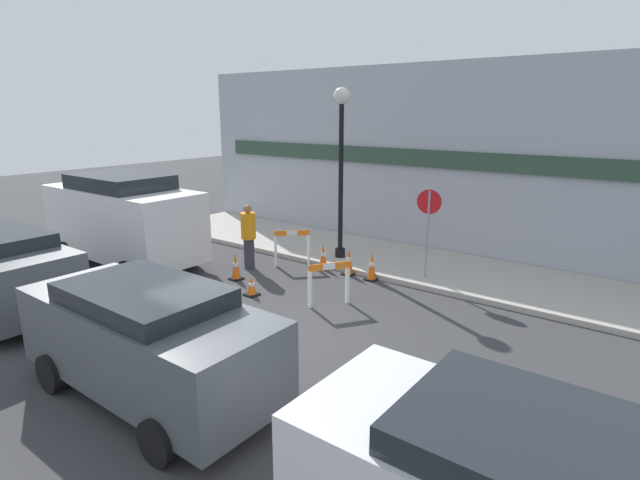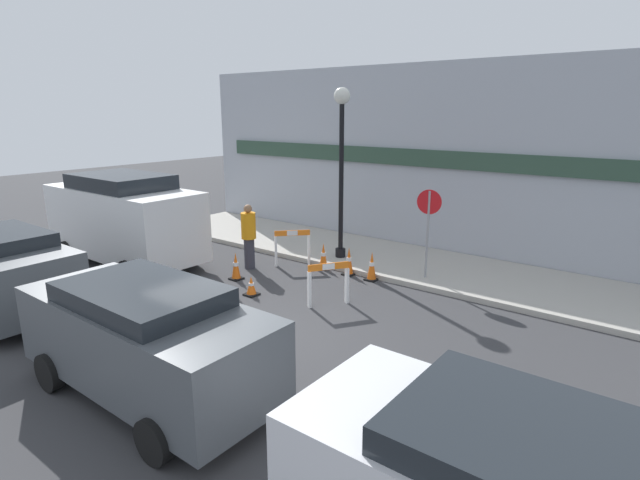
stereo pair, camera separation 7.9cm
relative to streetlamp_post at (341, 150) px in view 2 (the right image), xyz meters
The scene contains 16 objects.
ground_plane 6.30m from the streetlamp_post, 74.28° to the right, with size 60.00×60.00×0.00m, color #38383A.
sidewalk_slab 3.50m from the streetlamp_post, 29.62° to the left, with size 18.00×3.21×0.13m.
storefront_facade 2.95m from the streetlamp_post, 59.57° to the left, with size 18.00×0.22×5.50m.
streetlamp_post is the anchor object (origin of this frame).
stop_sign 3.12m from the streetlamp_post, ahead, with size 0.59×0.14×2.20m.
barricade_0 2.93m from the streetlamp_post, 125.60° to the right, with size 0.77×0.79×1.00m.
barricade_1 4.22m from the streetlamp_post, 59.29° to the right, with size 0.63×0.85×0.96m.
traffic_cone_0 3.30m from the streetlamp_post, 28.72° to the right, with size 0.30×0.30×0.75m.
traffic_cone_1 4.20m from the streetlamp_post, 112.08° to the right, with size 0.30×0.30×0.70m.
traffic_cone_2 3.03m from the streetlamp_post, 44.45° to the right, with size 0.30×0.30×0.74m.
traffic_cone_3 2.91m from the streetlamp_post, 86.60° to the right, with size 0.30×0.30×0.72m.
traffic_cone_4 4.53m from the streetlamp_post, 91.13° to the right, with size 0.30×0.30×0.46m.
person_worker 3.38m from the streetlamp_post, 127.38° to the right, with size 0.40×0.40×1.76m.
parked_car_0 8.40m from the streetlamp_post, 114.48° to the right, with size 3.92×1.90×1.77m.
parked_car_1 7.89m from the streetlamp_post, 76.78° to the right, with size 4.32×1.86×1.76m.
work_van 6.21m from the streetlamp_post, 140.35° to the right, with size 4.88×2.12×2.50m.
Camera 2 is at (6.35, -5.87, 4.16)m, focal length 28.00 mm.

